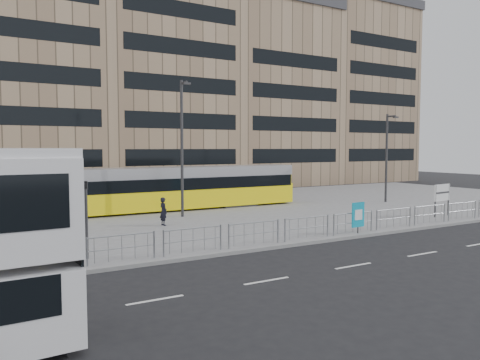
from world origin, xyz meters
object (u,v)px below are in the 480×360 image
ad_panel (358,215)px  lamp_post_east (387,154)px  station_sign (442,194)px  tram (127,191)px  pedestrian (163,211)px  lamp_post_west (182,143)px  traffic_light_west (86,209)px

ad_panel → lamp_post_east: (11.97, 9.03, 2.97)m
station_sign → tram: bearing=138.5°
pedestrian → lamp_post_west: bearing=-48.2°
traffic_light_west → lamp_post_west: bearing=53.7°
lamp_post_east → traffic_light_west: bearing=-163.1°
tram → lamp_post_west: lamp_post_west is taller
traffic_light_west → tram: bearing=72.5°
pedestrian → lamp_post_east: 20.07m
traffic_light_west → station_sign: bearing=7.0°
tram → pedestrian: tram is taller
pedestrian → traffic_light_west: size_ratio=0.52×
traffic_light_west → lamp_post_east: lamp_post_east is taller
ad_panel → traffic_light_west: traffic_light_west is taller
station_sign → ad_panel: station_sign is taller
tram → ad_panel: tram is taller
ad_panel → lamp_post_west: 11.90m
station_sign → ad_panel: (-9.01, -1.72, -0.49)m
traffic_light_west → lamp_post_west: lamp_post_west is taller
lamp_post_west → lamp_post_east: lamp_post_west is taller
ad_panel → lamp_post_east: bearing=34.3°
tram → pedestrian: 5.94m
tram → pedestrian: (0.31, -5.89, -0.72)m
station_sign → ad_panel: size_ratio=1.28×
station_sign → lamp_post_west: size_ratio=0.24×
ad_panel → lamp_post_west: lamp_post_west is taller
tram → traffic_light_west: traffic_light_west is taller
lamp_post_west → ad_panel: bearing=-60.8°
lamp_post_west → lamp_post_east: bearing=-2.7°
lamp_post_west → station_sign: bearing=-29.3°
station_sign → pedestrian: 17.71m
ad_panel → traffic_light_west: bearing=171.4°
ad_panel → pedestrian: 10.69m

